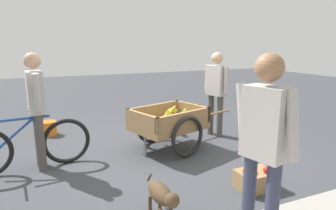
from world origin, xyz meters
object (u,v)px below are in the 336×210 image
Objects in this scene: vendor_person at (216,87)px; bicycle at (28,146)px; bystander_person at (264,137)px; dog at (162,195)px; plastic_bucket at (48,128)px; apple_crate at (256,178)px; fruit_cart at (169,123)px; cyclist_person at (36,101)px.

bicycle is at bearing 5.85° from vendor_person.
vendor_person is 0.93× the size of bicycle.
bystander_person is (1.34, 2.79, 0.06)m from vendor_person.
bystander_person is at bearing 130.92° from dog.
apple_crate reaches higher than plastic_bucket.
fruit_cart is 1.69m from apple_crate.
fruit_cart is 1.13× the size of cyclist_person.
cyclist_person is at bearing -59.26° from dog.
cyclist_person is 0.97× the size of bystander_person.
dog is (-1.22, 1.78, -0.08)m from bicycle.
vendor_person is (-1.09, -0.35, 0.48)m from fruit_cart.
dog reaches higher than apple_crate.
vendor_person is 3.22m from bicycle.
vendor_person reaches higher than fruit_cart.
bystander_person is at bearing 123.81° from cyclist_person.
apple_crate is at bearing 71.12° from vendor_person.
plastic_bucket is 0.18× the size of bystander_person.
vendor_person is 5.17× the size of plastic_bucket.
bicycle is 5.54× the size of plastic_bucket.
apple_crate is 1.36m from bystander_person.
vendor_person is 2.22m from apple_crate.
fruit_cart is at bearing -75.43° from apple_crate.
bystander_person reaches higher than cyclist_person.
cyclist_person is at bearing -35.35° from apple_crate.
dog is (1.93, 2.11, -0.65)m from vendor_person.
apple_crate is at bearing -173.53° from dog.
fruit_cart is 2.43m from plastic_bucket.
apple_crate is (-2.33, 1.65, -0.82)m from cyclist_person.
vendor_person is 3.24m from plastic_bucket.
dog is 1.15m from bystander_person.
cyclist_person reaches higher than dog.
vendor_person is at bearing -174.15° from bicycle.
plastic_bucket is 3.91m from apple_crate.
dog is at bearing 105.58° from plastic_bucket.
vendor_person is 2.29× the size of dog.
vendor_person reaches higher than apple_crate.
vendor_person is at bearing -108.88° from apple_crate.
fruit_cart is 6.01× the size of plastic_bucket.
plastic_bucket is (1.78, -1.62, -0.31)m from fruit_cart.
vendor_person is 3.02m from cyclist_person.
bicycle is 2.98m from apple_crate.
cyclist_person reaches higher than fruit_cart.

